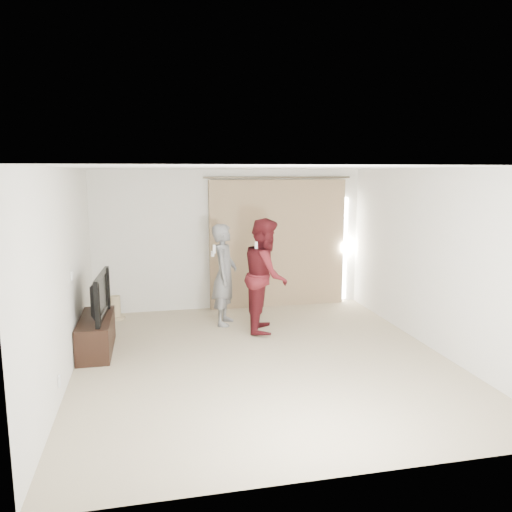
# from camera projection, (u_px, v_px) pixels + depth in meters

# --- Properties ---
(floor) EXTENTS (5.50, 5.50, 0.00)m
(floor) POSITION_uv_depth(u_px,v_px,m) (263.00, 359.00, 6.85)
(floor) COLOR tan
(floor) RESTS_ON ground
(wall_back) EXTENTS (5.00, 0.04, 2.60)m
(wall_back) POSITION_uv_depth(u_px,v_px,m) (230.00, 239.00, 9.29)
(wall_back) COLOR white
(wall_back) RESTS_ON ground
(wall_left) EXTENTS (0.04, 5.50, 2.60)m
(wall_left) POSITION_uv_depth(u_px,v_px,m) (65.00, 275.00, 6.12)
(wall_left) COLOR white
(wall_left) RESTS_ON ground
(ceiling) EXTENTS (5.00, 5.50, 0.01)m
(ceiling) POSITION_uv_depth(u_px,v_px,m) (264.00, 167.00, 6.42)
(ceiling) COLOR white
(ceiling) RESTS_ON wall_back
(curtain) EXTENTS (2.80, 0.11, 2.46)m
(curtain) POSITION_uv_depth(u_px,v_px,m) (279.00, 244.00, 9.42)
(curtain) COLOR tan
(curtain) RESTS_ON ground
(tv_console) EXTENTS (0.44, 1.28, 0.49)m
(tv_console) POSITION_uv_depth(u_px,v_px,m) (96.00, 334.00, 7.14)
(tv_console) COLOR black
(tv_console) RESTS_ON ground
(tv) EXTENTS (0.21, 1.12, 0.64)m
(tv) POSITION_uv_depth(u_px,v_px,m) (94.00, 296.00, 7.05)
(tv) COLOR black
(tv) RESTS_ON tv_console
(scratching_post) EXTENTS (0.31, 0.31, 0.41)m
(scratching_post) POSITION_uv_depth(u_px,v_px,m) (116.00, 310.00, 8.71)
(scratching_post) COLOR tan
(scratching_post) RESTS_ON ground
(person_man) EXTENTS (0.59, 0.72, 1.70)m
(person_man) POSITION_uv_depth(u_px,v_px,m) (224.00, 275.00, 8.32)
(person_man) COLOR slate
(person_man) RESTS_ON ground
(person_woman) EXTENTS (0.90, 1.04, 1.83)m
(person_woman) POSITION_uv_depth(u_px,v_px,m) (266.00, 275.00, 7.98)
(person_woman) COLOR #501218
(person_woman) RESTS_ON ground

